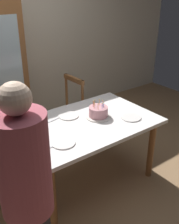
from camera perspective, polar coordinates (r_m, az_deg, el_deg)
name	(u,v)px	position (r m, az deg, el deg)	size (l,w,h in m)	color
ground	(86,179)	(3.24, -0.73, -13.99)	(6.40, 6.40, 0.00)	#93704C
back_wall	(11,41)	(4.21, -16.32, 14.22)	(6.40, 0.10, 2.60)	beige
dining_table	(86,130)	(2.86, -0.80, -3.77)	(1.48, 0.96, 0.76)	white
birthday_cake	(98,112)	(2.90, 1.88, -0.07)	(0.28, 0.28, 0.19)	silver
plate_near_celebrant	(63,143)	(2.47, -5.56, -6.51)	(0.22, 0.22, 0.01)	white
plate_far_side	(69,116)	(2.94, -4.46, -0.80)	(0.22, 0.22, 0.01)	white
plate_near_guest	(131,117)	(2.93, 8.74, -1.12)	(0.22, 0.22, 0.01)	white
fork_near_celebrant	(47,149)	(2.41, -8.90, -7.69)	(0.18, 0.02, 0.01)	silver
fork_far_side	(55,119)	(2.88, -7.34, -1.57)	(0.18, 0.02, 0.01)	silver
chair_spindle_back	(65,114)	(3.66, -5.27, -0.48)	(0.46, 0.46, 0.95)	beige
person_celebrant	(27,191)	(1.75, -13.15, -16.01)	(0.32, 0.32, 1.63)	#262328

